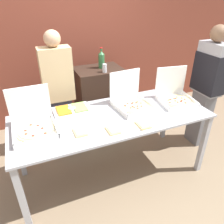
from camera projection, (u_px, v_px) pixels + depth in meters
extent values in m
plane|color=#847056|center=(112.00, 171.00, 2.95)|extent=(16.00, 16.00, 0.00)
cube|color=brown|center=(72.00, 41.00, 3.62)|extent=(10.00, 0.06, 2.80)
cube|color=#A8AAB2|center=(112.00, 117.00, 2.53)|extent=(2.27, 0.93, 0.02)
cube|color=#A8AAB2|center=(22.00, 200.00, 2.04)|extent=(0.06, 0.06, 0.84)
cube|color=#A8AAB2|center=(203.00, 144.00, 2.78)|extent=(0.06, 0.06, 0.84)
cube|color=#A8AAB2|center=(18.00, 149.00, 2.70)|extent=(0.06, 0.06, 0.84)
cube|color=#A8AAB2|center=(165.00, 114.00, 3.44)|extent=(0.06, 0.06, 0.84)
cube|color=white|center=(133.00, 107.00, 2.68)|extent=(0.45, 0.45, 0.02)
cube|color=white|center=(143.00, 112.00, 2.51)|extent=(0.42, 0.05, 0.04)
cube|color=white|center=(119.00, 109.00, 2.58)|extent=(0.05, 0.42, 0.04)
cube|color=white|center=(147.00, 102.00, 2.74)|extent=(0.05, 0.42, 0.04)
cube|color=white|center=(125.00, 86.00, 2.74)|extent=(0.42, 0.05, 0.40)
cylinder|color=#E5C17A|center=(133.00, 106.00, 2.67)|extent=(0.37, 0.37, 0.02)
cylinder|color=beige|center=(133.00, 105.00, 2.66)|extent=(0.32, 0.32, 0.00)
cylinder|color=#B22D23|center=(141.00, 103.00, 2.71)|extent=(0.03, 0.03, 0.00)
cylinder|color=#B22D23|center=(137.00, 102.00, 2.74)|extent=(0.03, 0.03, 0.00)
cylinder|color=#B22D23|center=(136.00, 103.00, 2.71)|extent=(0.03, 0.03, 0.00)
cylinder|color=#B22D23|center=(133.00, 103.00, 2.71)|extent=(0.03, 0.03, 0.00)
cylinder|color=#B22D23|center=(132.00, 104.00, 2.69)|extent=(0.03, 0.03, 0.00)
cylinder|color=#B22D23|center=(127.00, 104.00, 2.70)|extent=(0.03, 0.03, 0.00)
cylinder|color=#B22D23|center=(125.00, 106.00, 2.64)|extent=(0.03, 0.03, 0.00)
cylinder|color=#B22D23|center=(125.00, 106.00, 2.64)|extent=(0.03, 0.03, 0.00)
cylinder|color=#B22D23|center=(131.00, 108.00, 2.60)|extent=(0.03, 0.03, 0.00)
cylinder|color=#B22D23|center=(133.00, 107.00, 2.63)|extent=(0.03, 0.03, 0.00)
cylinder|color=#B22D23|center=(134.00, 108.00, 2.60)|extent=(0.03, 0.03, 0.00)
cylinder|color=#B22D23|center=(138.00, 108.00, 2.59)|extent=(0.03, 0.03, 0.00)
cylinder|color=#B22D23|center=(137.00, 106.00, 2.64)|extent=(0.03, 0.03, 0.00)
cylinder|color=#B22D23|center=(141.00, 106.00, 2.64)|extent=(0.03, 0.03, 0.00)
cube|color=white|center=(176.00, 102.00, 2.80)|extent=(0.47, 0.47, 0.02)
cube|color=white|center=(185.00, 107.00, 2.62)|extent=(0.41, 0.08, 0.04)
cube|color=white|center=(162.00, 102.00, 2.74)|extent=(0.08, 0.41, 0.04)
cube|color=white|center=(191.00, 98.00, 2.83)|extent=(0.08, 0.41, 0.04)
cube|color=white|center=(171.00, 81.00, 2.88)|extent=(0.41, 0.08, 0.39)
cylinder|color=#E5C17A|center=(177.00, 101.00, 2.79)|extent=(0.37, 0.37, 0.02)
cylinder|color=beige|center=(177.00, 100.00, 2.79)|extent=(0.31, 0.31, 0.00)
cylinder|color=#B22D23|center=(185.00, 99.00, 2.80)|extent=(0.03, 0.03, 0.00)
cylinder|color=#B22D23|center=(181.00, 98.00, 2.84)|extent=(0.03, 0.03, 0.00)
cylinder|color=#B22D23|center=(177.00, 97.00, 2.86)|extent=(0.03, 0.03, 0.00)
cylinder|color=#B22D23|center=(176.00, 99.00, 2.82)|extent=(0.03, 0.03, 0.00)
cylinder|color=#B22D23|center=(174.00, 99.00, 2.81)|extent=(0.03, 0.03, 0.00)
cylinder|color=#B22D23|center=(171.00, 99.00, 2.80)|extent=(0.03, 0.03, 0.00)
cylinder|color=#B22D23|center=(168.00, 100.00, 2.78)|extent=(0.03, 0.03, 0.00)
cylinder|color=#B22D23|center=(170.00, 102.00, 2.72)|extent=(0.03, 0.03, 0.00)
cylinder|color=#B22D23|center=(175.00, 101.00, 2.76)|extent=(0.03, 0.03, 0.00)
cylinder|color=#B22D23|center=(178.00, 102.00, 2.73)|extent=(0.03, 0.03, 0.00)
cylinder|color=#B22D23|center=(185.00, 103.00, 2.71)|extent=(0.03, 0.03, 0.00)
cylinder|color=#B22D23|center=(181.00, 101.00, 2.75)|extent=(0.03, 0.03, 0.00)
cylinder|color=#B22D23|center=(182.00, 101.00, 2.77)|extent=(0.03, 0.03, 0.00)
cube|color=white|center=(35.00, 132.00, 2.21)|extent=(0.43, 0.43, 0.02)
cube|color=white|center=(37.00, 141.00, 2.03)|extent=(0.43, 0.02, 0.04)
cube|color=white|center=(13.00, 135.00, 2.13)|extent=(0.02, 0.43, 0.04)
cube|color=white|center=(55.00, 125.00, 2.27)|extent=(0.02, 0.43, 0.04)
cube|color=white|center=(29.00, 105.00, 2.28)|extent=(0.43, 0.02, 0.40)
cylinder|color=#E5C17A|center=(35.00, 131.00, 2.20)|extent=(0.37, 0.37, 0.02)
cylinder|color=beige|center=(35.00, 130.00, 2.20)|extent=(0.32, 0.32, 0.00)
cylinder|color=#B22D23|center=(42.00, 128.00, 2.22)|extent=(0.03, 0.03, 0.00)
cylinder|color=#B22D23|center=(38.00, 125.00, 2.26)|extent=(0.03, 0.03, 0.00)
cylinder|color=#B22D23|center=(31.00, 125.00, 2.27)|extent=(0.03, 0.03, 0.00)
cylinder|color=#B22D23|center=(25.00, 131.00, 2.18)|extent=(0.03, 0.03, 0.00)
cylinder|color=#B22D23|center=(26.00, 134.00, 2.13)|extent=(0.03, 0.03, 0.00)
cylinder|color=#B22D23|center=(33.00, 136.00, 2.10)|extent=(0.03, 0.03, 0.00)
cylinder|color=#B22D23|center=(45.00, 133.00, 2.14)|extent=(0.03, 0.03, 0.00)
cylinder|color=white|center=(80.00, 133.00, 2.21)|extent=(0.24, 0.24, 0.01)
cube|color=#E5C17A|center=(80.00, 132.00, 2.21)|extent=(0.12, 0.17, 0.02)
cube|color=beige|center=(80.00, 132.00, 2.19)|extent=(0.09, 0.12, 0.01)
cylinder|color=white|center=(113.00, 131.00, 2.24)|extent=(0.26, 0.26, 0.01)
cube|color=#E5C17A|center=(113.00, 130.00, 2.24)|extent=(0.12, 0.17, 0.02)
cube|color=beige|center=(113.00, 130.00, 2.22)|extent=(0.09, 0.12, 0.01)
cylinder|color=white|center=(143.00, 126.00, 2.33)|extent=(0.20, 0.20, 0.01)
cube|color=#E5C17A|center=(143.00, 125.00, 2.32)|extent=(0.12, 0.17, 0.02)
cube|color=beige|center=(144.00, 124.00, 2.31)|extent=(0.09, 0.12, 0.01)
cube|color=white|center=(72.00, 110.00, 2.60)|extent=(0.43, 0.29, 0.03)
cube|color=orange|center=(64.00, 110.00, 2.56)|extent=(0.15, 0.23, 0.02)
cube|color=#8CC65B|center=(80.00, 107.00, 2.62)|extent=(0.15, 0.23, 0.02)
cylinder|color=white|center=(72.00, 108.00, 2.59)|extent=(0.09, 0.09, 0.02)
cube|color=black|center=(100.00, 100.00, 3.61)|extent=(0.72, 0.55, 1.08)
cylinder|color=#2D6638|center=(101.00, 61.00, 3.33)|extent=(0.09, 0.09, 0.21)
cone|color=#2D6638|center=(101.00, 53.00, 3.27)|extent=(0.09, 0.09, 0.05)
cylinder|color=#2D6638|center=(101.00, 50.00, 3.25)|extent=(0.03, 0.03, 0.04)
cylinder|color=red|center=(101.00, 48.00, 3.24)|extent=(0.04, 0.04, 0.01)
cylinder|color=silver|center=(105.00, 68.00, 3.17)|extent=(0.07, 0.07, 0.12)
cylinder|color=silver|center=(105.00, 64.00, 3.14)|extent=(0.06, 0.06, 0.00)
cube|color=#2D2D38|center=(63.00, 124.00, 3.20)|extent=(0.28, 0.20, 0.83)
cube|color=#D1B27F|center=(57.00, 75.00, 2.83)|extent=(0.40, 0.22, 0.70)
sphere|color=tan|center=(52.00, 38.00, 2.60)|extent=(0.21, 0.21, 0.21)
cube|color=slate|center=(200.00, 118.00, 3.35)|extent=(0.20, 0.28, 0.85)
cube|color=#99999E|center=(211.00, 69.00, 2.97)|extent=(0.22, 0.40, 0.70)
cube|color=black|center=(210.00, 73.00, 3.00)|extent=(0.24, 0.42, 0.53)
sphere|color=brown|center=(219.00, 33.00, 2.74)|extent=(0.22, 0.22, 0.22)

